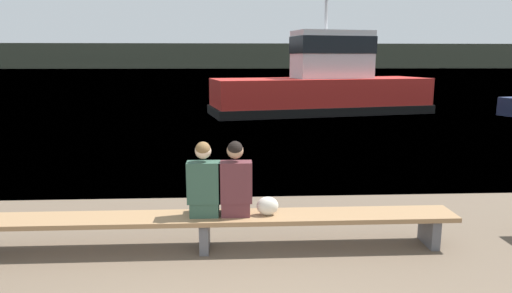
{
  "coord_description": "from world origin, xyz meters",
  "views": [
    {
      "loc": [
        0.23,
        -3.06,
        2.51
      ],
      "look_at": [
        0.69,
        5.73,
        0.82
      ],
      "focal_mm": 32.0,
      "sensor_mm": 36.0,
      "label": 1
    }
  ],
  "objects_px": {
    "bench_main": "(204,222)",
    "shopping_bag": "(267,206)",
    "tugboat_red": "(323,88)",
    "person_left": "(204,184)",
    "person_right": "(235,183)"
  },
  "relations": [
    {
      "from": "shopping_bag",
      "to": "tugboat_red",
      "type": "height_order",
      "value": "tugboat_red"
    },
    {
      "from": "person_right",
      "to": "shopping_bag",
      "type": "xyz_separation_m",
      "value": [
        0.42,
        -0.01,
        -0.32
      ]
    },
    {
      "from": "bench_main",
      "to": "tugboat_red",
      "type": "xyz_separation_m",
      "value": [
        4.63,
        15.37,
        0.8
      ]
    },
    {
      "from": "person_left",
      "to": "person_right",
      "type": "height_order",
      "value": "person_right"
    },
    {
      "from": "tugboat_red",
      "to": "person_right",
      "type": "bearing_deg",
      "value": 152.48
    },
    {
      "from": "bench_main",
      "to": "shopping_bag",
      "type": "bearing_deg",
      "value": -1.12
    },
    {
      "from": "person_left",
      "to": "shopping_bag",
      "type": "xyz_separation_m",
      "value": [
        0.84,
        -0.02,
        -0.31
      ]
    },
    {
      "from": "shopping_bag",
      "to": "tugboat_red",
      "type": "bearing_deg",
      "value": 76.16
    },
    {
      "from": "person_right",
      "to": "bench_main",
      "type": "bearing_deg",
      "value": 179.77
    },
    {
      "from": "shopping_bag",
      "to": "person_left",
      "type": "bearing_deg",
      "value": 178.97
    },
    {
      "from": "shopping_bag",
      "to": "bench_main",
      "type": "bearing_deg",
      "value": 178.88
    },
    {
      "from": "shopping_bag",
      "to": "tugboat_red",
      "type": "xyz_separation_m",
      "value": [
        3.79,
        15.39,
        0.59
      ]
    },
    {
      "from": "person_left",
      "to": "tugboat_red",
      "type": "xyz_separation_m",
      "value": [
        4.63,
        15.37,
        0.28
      ]
    },
    {
      "from": "bench_main",
      "to": "tugboat_red",
      "type": "height_order",
      "value": "tugboat_red"
    },
    {
      "from": "person_left",
      "to": "tugboat_red",
      "type": "distance_m",
      "value": 16.06
    }
  ]
}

